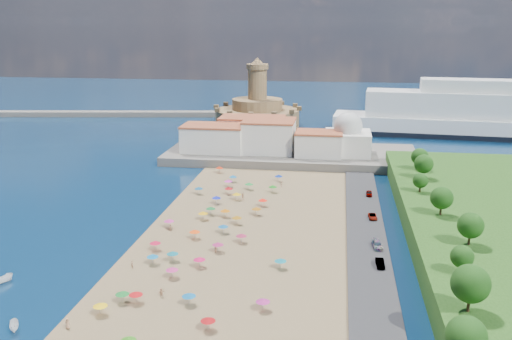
# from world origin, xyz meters

# --- Properties ---
(ground) EXTENTS (700.00, 700.00, 0.00)m
(ground) POSITION_xyz_m (0.00, 0.00, 0.00)
(ground) COLOR #071938
(ground) RESTS_ON ground
(terrace) EXTENTS (90.00, 36.00, 3.00)m
(terrace) POSITION_xyz_m (10.00, 73.00, 1.50)
(terrace) COLOR #59544C
(terrace) RESTS_ON ground
(jetty) EXTENTS (18.00, 70.00, 2.40)m
(jetty) POSITION_xyz_m (-12.00, 108.00, 1.20)
(jetty) COLOR #59544C
(jetty) RESTS_ON ground
(breakwater) EXTENTS (199.03, 34.77, 2.60)m
(breakwater) POSITION_xyz_m (-110.00, 153.00, 1.30)
(breakwater) COLOR #59544C
(breakwater) RESTS_ON ground
(waterfront_buildings) EXTENTS (57.00, 29.00, 11.00)m
(waterfront_buildings) POSITION_xyz_m (-3.05, 73.64, 7.88)
(waterfront_buildings) COLOR silver
(waterfront_buildings) RESTS_ON terrace
(domed_building) EXTENTS (16.00, 16.00, 15.00)m
(domed_building) POSITION_xyz_m (30.00, 71.00, 8.97)
(domed_building) COLOR silver
(domed_building) RESTS_ON terrace
(fortress) EXTENTS (40.00, 40.00, 32.40)m
(fortress) POSITION_xyz_m (-12.00, 138.00, 6.68)
(fortress) COLOR #9F7F4F
(fortress) RESTS_ON ground
(cruise_ship) EXTENTS (139.73, 32.01, 30.25)m
(cruise_ship) POSITION_xyz_m (93.44, 125.31, 8.96)
(cruise_ship) COLOR black
(cruise_ship) RESTS_ON ground
(beach_parasols) EXTENTS (31.83, 115.58, 2.20)m
(beach_parasols) POSITION_xyz_m (-2.27, -7.71, 2.15)
(beach_parasols) COLOR gray
(beach_parasols) RESTS_ON beach
(beachgoers) EXTENTS (28.54, 90.33, 1.83)m
(beachgoers) POSITION_xyz_m (-1.47, -13.43, 1.12)
(beachgoers) COLOR tan
(beachgoers) RESTS_ON beach
(moored_boats) EXTENTS (14.66, 19.95, 1.56)m
(moored_boats) POSITION_xyz_m (-30.69, -44.02, 0.76)
(moored_boats) COLOR white
(moored_boats) RESTS_ON ground
(parked_cars) EXTENTS (2.56, 52.98, 1.43)m
(parked_cars) POSITION_xyz_m (36.00, 0.56, 1.38)
(parked_cars) COLOR gray
(parked_cars) RESTS_ON promenade
(hillside_trees) EXTENTS (14.56, 106.93, 7.57)m
(hillside_trees) POSITION_xyz_m (48.99, -12.62, 10.03)
(hillside_trees) COLOR #382314
(hillside_trees) RESTS_ON hillside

